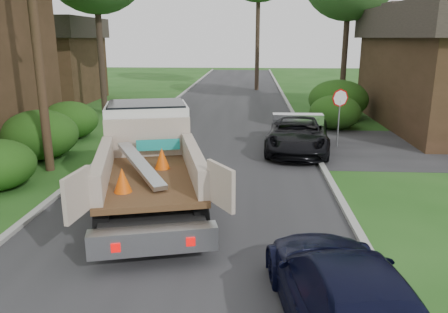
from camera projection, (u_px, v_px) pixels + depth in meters
ground at (184, 237)px, 10.21m from camera, size 120.00×120.00×0.00m
road at (217, 140)px, 19.84m from camera, size 8.00×90.00×0.02m
curb_left at (128, 138)px, 20.07m from camera, size 0.20×90.00×0.12m
curb_right at (308, 140)px, 19.58m from camera, size 0.20×90.00×0.12m
stop_sign at (340, 106)px, 18.10m from camera, size 0.71×0.32×2.48m
utility_pole at (34, 16)px, 13.98m from camera, size 2.42×1.25×10.00m
house_left_far at (43, 59)px, 31.40m from camera, size 7.56×7.56×6.00m
hedge_left_b at (40, 135)px, 16.61m from camera, size 2.86×2.86×1.87m
hedge_left_c at (69, 120)px, 20.02m from camera, size 2.60×2.60×1.70m
hedge_right_a at (335, 112)px, 22.16m from camera, size 2.60×2.60×1.70m
hedge_right_b at (338, 99)px, 24.94m from camera, size 3.38×3.38×2.21m
flatbed_truck at (148, 150)px, 12.47m from camera, size 4.36×7.27×2.58m
black_pickup at (298, 134)px, 17.76m from camera, size 3.04×5.47×1.45m
navy_suv at (345, 294)px, 6.71m from camera, size 2.49×4.92×1.37m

